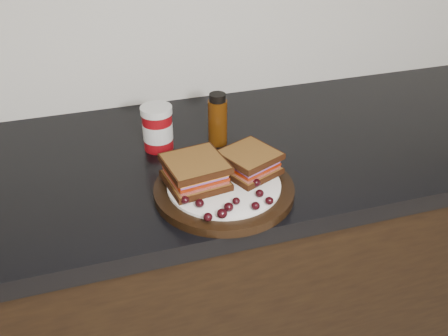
{
  "coord_description": "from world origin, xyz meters",
  "views": [
    {
      "loc": [
        -0.18,
        0.75,
        1.48
      ],
      "look_at": [
        0.07,
        1.53,
        0.96
      ],
      "focal_mm": 40.0,
      "sensor_mm": 36.0,
      "label": 1
    }
  ],
  "objects_px": {
    "oil_bottle": "(218,119)",
    "plate": "(224,190)",
    "sandwich_left": "(195,172)",
    "condiment_jar": "(158,128)"
  },
  "relations": [
    {
      "from": "plate",
      "to": "oil_bottle",
      "type": "xyz_separation_m",
      "value": [
        0.05,
        0.2,
        0.05
      ]
    },
    {
      "from": "condiment_jar",
      "to": "oil_bottle",
      "type": "distance_m",
      "value": 0.14
    },
    {
      "from": "oil_bottle",
      "to": "plate",
      "type": "bearing_deg",
      "value": -103.38
    },
    {
      "from": "plate",
      "to": "oil_bottle",
      "type": "height_order",
      "value": "oil_bottle"
    },
    {
      "from": "plate",
      "to": "sandwich_left",
      "type": "distance_m",
      "value": 0.07
    },
    {
      "from": "sandwich_left",
      "to": "condiment_jar",
      "type": "height_order",
      "value": "condiment_jar"
    },
    {
      "from": "plate",
      "to": "sandwich_left",
      "type": "height_order",
      "value": "sandwich_left"
    },
    {
      "from": "sandwich_left",
      "to": "condiment_jar",
      "type": "bearing_deg",
      "value": 92.2
    },
    {
      "from": "plate",
      "to": "condiment_jar",
      "type": "bearing_deg",
      "value": 112.1
    },
    {
      "from": "oil_bottle",
      "to": "sandwich_left",
      "type": "bearing_deg",
      "value": -118.86
    }
  ]
}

